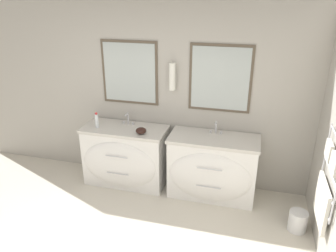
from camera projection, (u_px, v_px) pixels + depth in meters
wall_back at (156, 93)px, 4.62m from camera, size 5.95×0.17×2.60m
vanity_left at (125, 156)px, 4.72m from camera, size 1.19×0.61×0.86m
vanity_right at (212, 167)px, 4.42m from camera, size 1.19×0.61×0.86m
faucet_left at (128, 119)px, 4.68m from camera, size 0.17×0.11×0.18m
faucet_right at (216, 128)px, 4.37m from camera, size 0.17×0.11×0.18m
toiletry_bottle at (97, 121)px, 4.56m from camera, size 0.05×0.05×0.22m
amenity_bowl at (141, 131)px, 4.39m from camera, size 0.14×0.14×0.09m
waste_bin at (298, 221)px, 3.87m from camera, size 0.22×0.22×0.25m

